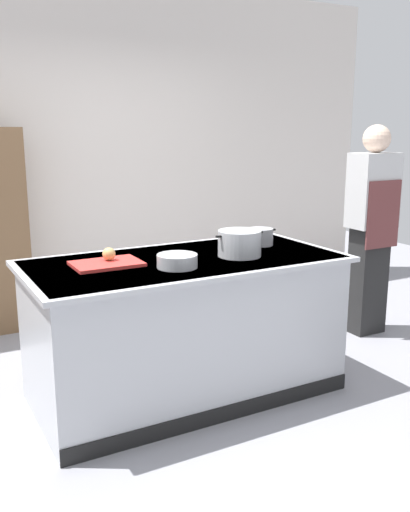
# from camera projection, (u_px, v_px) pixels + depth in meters

# --- Properties ---
(ground_plane) EXTENTS (10.00, 10.00, 0.00)m
(ground_plane) POSITION_uv_depth(u_px,v_px,m) (186.00, 392.00, 3.72)
(ground_plane) COLOR gray
(back_wall) EXTENTS (6.40, 0.12, 3.00)m
(back_wall) POSITION_uv_depth(u_px,v_px,m) (82.00, 149.00, 5.18)
(back_wall) COLOR silver
(back_wall) RESTS_ON ground_plane
(counter_island) EXTENTS (1.98, 0.98, 0.90)m
(counter_island) POSITION_uv_depth(u_px,v_px,m) (186.00, 325.00, 3.62)
(counter_island) COLOR #B7BABF
(counter_island) RESTS_ON ground_plane
(cutting_board) EXTENTS (0.40, 0.28, 0.02)m
(cutting_board) POSITION_uv_depth(u_px,v_px,m) (107.00, 264.00, 3.35)
(cutting_board) COLOR red
(cutting_board) RESTS_ON counter_island
(onion) EXTENTS (0.08, 0.08, 0.08)m
(onion) POSITION_uv_depth(u_px,v_px,m) (109.00, 254.00, 3.39)
(onion) COLOR tan
(onion) RESTS_ON cutting_board
(stock_pot) EXTENTS (0.34, 0.27, 0.16)m
(stock_pot) POSITION_uv_depth(u_px,v_px,m) (240.00, 243.00, 3.58)
(stock_pot) COLOR #B7BABF
(stock_pot) RESTS_ON counter_island
(sauce_pan) EXTENTS (0.24, 0.18, 0.12)m
(sauce_pan) POSITION_uv_depth(u_px,v_px,m) (260.00, 237.00, 3.92)
(sauce_pan) COLOR #99999E
(sauce_pan) RESTS_ON counter_island
(mixing_bowl) EXTENTS (0.24, 0.24, 0.08)m
(mixing_bowl) POSITION_uv_depth(u_px,v_px,m) (177.00, 261.00, 3.30)
(mixing_bowl) COLOR #B7BABF
(mixing_bowl) RESTS_ON counter_island
(person_chef) EXTENTS (0.38, 0.25, 1.72)m
(person_chef) POSITION_uv_depth(u_px,v_px,m) (371.00, 226.00, 4.62)
(person_chef) COLOR black
(person_chef) RESTS_ON ground_plane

